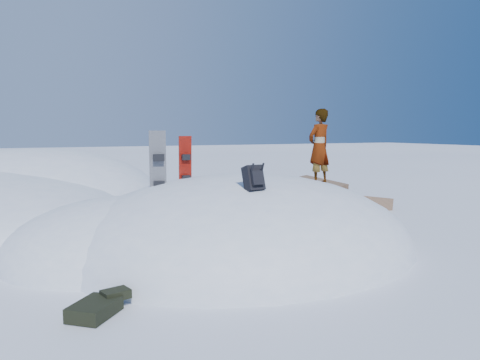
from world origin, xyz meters
name	(u,v)px	position (x,y,z in m)	size (l,w,h in m)	color
ground	(242,249)	(0.00, 0.00, 0.00)	(120.00, 120.00, 0.00)	white
snow_mound	(229,248)	(-0.17, 0.24, 0.00)	(8.00, 6.00, 3.00)	white
rock_outcrop	(312,211)	(3.72, 3.01, 0.01)	(4.68, 4.41, 1.68)	brown
snowboard_red	(185,170)	(-0.96, 0.58, 1.57)	(0.26, 0.14, 1.37)	red
snowboard_dark	(158,174)	(-1.53, 0.48, 1.52)	(0.32, 0.21, 1.69)	black
backpack	(254,178)	(-0.36, -1.20, 1.55)	(0.33, 0.40, 0.50)	black
gear_pile	(98,306)	(-3.09, -2.18, 0.11)	(0.89, 0.79, 0.23)	black
person	(319,147)	(1.82, 0.02, 2.00)	(0.58, 0.38, 1.59)	slate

